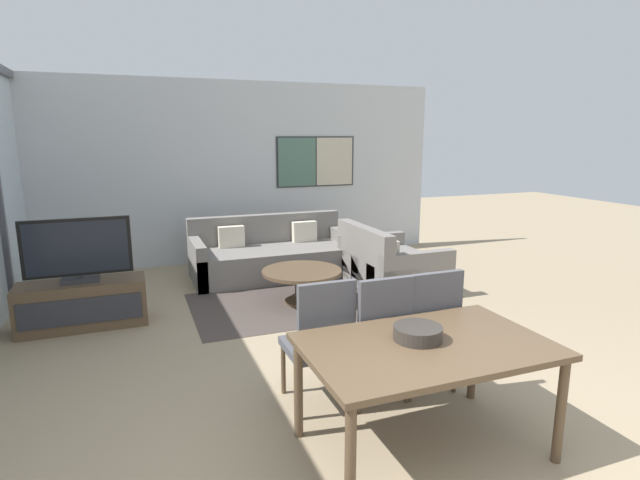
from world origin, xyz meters
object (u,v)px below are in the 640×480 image
television (78,251)px  dining_chair_centre (378,333)px  dining_chair_right (427,325)px  dining_chair_left (321,338)px  dining_table (426,354)px  sofa_main (272,256)px  tv_console (83,304)px  fruit_bowl (418,332)px  sofa_side (387,267)px  coffee_table (302,278)px

television → dining_chair_centre: television is taller
dining_chair_right → dining_chair_centre: bearing=-179.2°
dining_chair_left → dining_chair_centre: 0.43m
dining_table → sofa_main: bearing=87.2°
tv_console → fruit_bowl: (2.16, -3.00, 0.52)m
sofa_side → dining_chair_centre: 2.94m
sofa_side → coffee_table: (-1.25, -0.19, 0.03)m
television → sofa_main: (2.39, 1.23, -0.55)m
sofa_main → fruit_bowl: size_ratio=7.39×
sofa_main → coffee_table: sofa_main is taller
television → dining_table: television is taller
sofa_side → television: bearing=91.6°
coffee_table → dining_table: bearing=-94.0°
dining_table → dining_chair_right: bearing=56.5°
sofa_main → tv_console: bearing=-152.7°
tv_console → dining_chair_right: 3.57m
tv_console → dining_table: 3.79m
sofa_side → dining_table: sofa_side is taller
sofa_main → sofa_side: (1.25, -1.13, 0.00)m
dining_table → television: bearing=125.4°
television → dining_table: (2.18, -3.07, -0.17)m
dining_chair_centre → coffee_table: bearing=84.9°
coffee_table → fruit_bowl: 2.96m
tv_console → sofa_side: sofa_side is taller
sofa_side → fruit_bowl: size_ratio=4.45×
coffee_table → dining_chair_right: dining_chair_right is taller
dining_table → dining_chair_left: bearing=121.3°
dining_chair_centre → fruit_bowl: bearing=-92.3°
television → dining_chair_left: size_ratio=1.05×
fruit_bowl → tv_console: bearing=125.7°
fruit_bowl → television: bearing=125.7°
coffee_table → dining_table: (-0.21, -2.98, 0.34)m
dining_table → fruit_bowl: size_ratio=4.93×
dining_table → tv_console: bearing=125.4°
coffee_table → dining_chair_left: bearing=-105.6°
television → dining_chair_left: (1.75, -2.37, -0.27)m
tv_console → dining_chair_right: size_ratio=1.26×
coffee_table → dining_table: dining_table is taller
television → dining_chair_left: 2.96m
sofa_main → dining_chair_centre: 3.68m
television → dining_chair_right: 3.57m
coffee_table → dining_chair_left: dining_chair_left is taller
sofa_main → sofa_side: bearing=-42.1°
television → tv_console: bearing=-90.0°
television → coffee_table: 2.44m
coffee_table → tv_console: bearing=177.9°
sofa_side → tv_console: bearing=91.6°
television → sofa_main: television is taller
television → sofa_main: 2.74m
dining_table → fruit_bowl: bearing=108.0°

